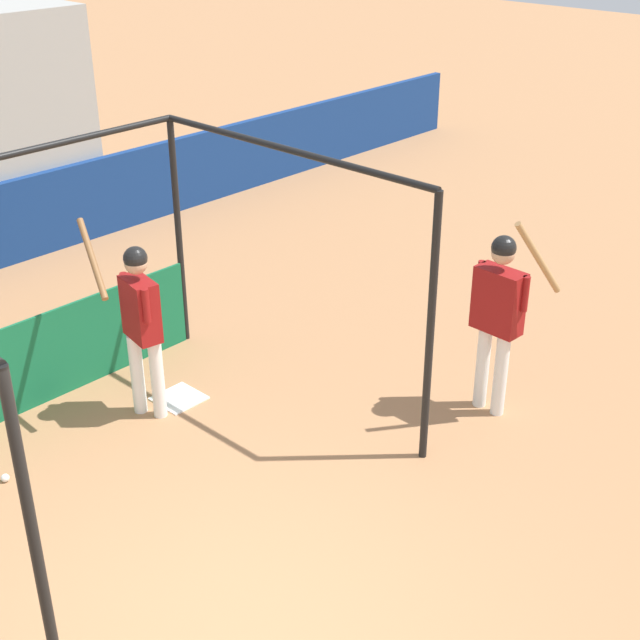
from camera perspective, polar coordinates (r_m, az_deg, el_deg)
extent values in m
cube|color=navy|center=(12.88, -19.64, 9.20)|extent=(0.45, 0.40, 0.10)
cube|color=navy|center=(13.13, -17.54, 9.84)|extent=(0.45, 0.40, 0.10)
cube|color=navy|center=(13.22, -18.09, 10.92)|extent=(0.45, 0.06, 0.40)
cube|color=navy|center=(13.71, -19.54, 11.98)|extent=(0.45, 0.40, 0.10)
cylinder|color=black|center=(5.49, -17.65, -14.26)|extent=(0.07, 0.07, 2.52)
cylinder|color=black|center=(7.57, 7.06, -0.84)|extent=(0.07, 0.07, 2.52)
cylinder|color=black|center=(9.70, -9.03, 5.43)|extent=(0.07, 0.07, 2.52)
cylinder|color=black|center=(8.10, -2.11, 10.85)|extent=(0.06, 3.34, 0.06)
cylinder|color=black|center=(8.35, -19.80, 9.79)|extent=(3.74, 0.06, 0.06)
cube|color=#14663D|center=(9.10, -17.76, -2.59)|extent=(3.67, 0.03, 0.94)
cube|color=white|center=(9.09, -9.01, -4.97)|extent=(0.44, 0.44, 0.02)
cylinder|color=white|center=(8.65, -10.36, -3.68)|extent=(0.15, 0.15, 0.84)
cylinder|color=white|center=(8.76, -11.62, -3.40)|extent=(0.15, 0.15, 0.84)
cube|color=maroon|center=(8.37, -11.42, 0.69)|extent=(0.29, 0.45, 0.59)
sphere|color=tan|center=(8.18, -11.71, 3.58)|extent=(0.21, 0.21, 0.21)
sphere|color=black|center=(8.16, -11.74, 3.89)|extent=(0.22, 0.22, 0.22)
cylinder|color=maroon|center=(8.12, -11.08, 0.91)|extent=(0.08, 0.08, 0.33)
cylinder|color=maroon|center=(8.48, -12.39, 1.94)|extent=(0.08, 0.08, 0.33)
cylinder|color=brown|center=(8.27, -14.37, 3.83)|extent=(0.32, 0.72, 0.55)
sphere|color=brown|center=(8.44, -11.82, 2.72)|extent=(0.08, 0.08, 0.08)
cylinder|color=white|center=(8.81, 10.36, -2.93)|extent=(0.14, 0.14, 0.87)
cylinder|color=white|center=(8.71, 11.48, -3.42)|extent=(0.14, 0.14, 0.87)
cube|color=maroon|center=(8.42, 11.35, 1.23)|extent=(0.24, 0.48, 0.62)
sphere|color=tan|center=(8.22, 11.65, 4.23)|extent=(0.22, 0.22, 0.22)
sphere|color=black|center=(8.21, 11.68, 4.55)|extent=(0.23, 0.23, 0.23)
cylinder|color=maroon|center=(8.51, 10.24, 2.67)|extent=(0.07, 0.07, 0.34)
cylinder|color=maroon|center=(8.27, 12.99, 1.64)|extent=(0.07, 0.07, 0.34)
cylinder|color=#AD7F4C|center=(8.02, 13.79, 3.87)|extent=(0.50, 0.30, 0.73)
sphere|color=#AD7F4C|center=(8.35, 12.66, 2.30)|extent=(0.08, 0.08, 0.08)
sphere|color=white|center=(8.31, -19.50, -9.50)|extent=(0.07, 0.07, 0.07)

